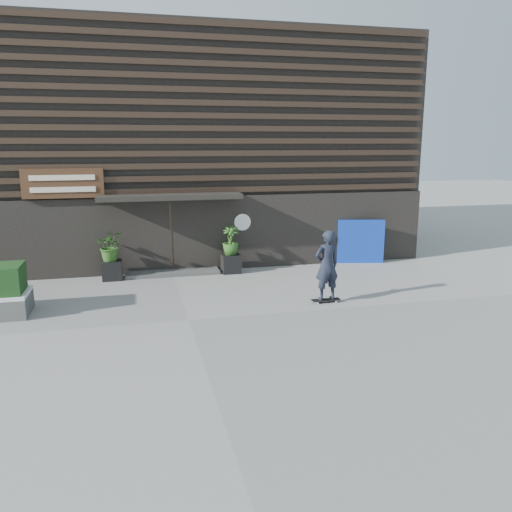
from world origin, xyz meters
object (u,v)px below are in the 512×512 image
object	(u,v)px
skateboarder	(327,265)
planter_pot_left	(112,270)
blue_tarp	(361,241)
planter_pot_right	(231,264)

from	to	relation	value
skateboarder	planter_pot_left	bearing A→B (deg)	145.66
planter_pot_left	blue_tarp	xyz separation A→B (m)	(8.56, 0.30, 0.48)
planter_pot_right	skateboarder	xyz separation A→B (m)	(1.85, -3.86, 0.73)
planter_pot_left	skateboarder	size ratio (longest dim) A/B	0.30
planter_pot_left	planter_pot_right	world-z (taller)	same
planter_pot_right	blue_tarp	distance (m)	4.79
blue_tarp	skateboarder	world-z (taller)	skateboarder
planter_pot_right	blue_tarp	world-z (taller)	blue_tarp
skateboarder	planter_pot_right	bearing A→B (deg)	115.63
planter_pot_right	skateboarder	world-z (taller)	skateboarder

